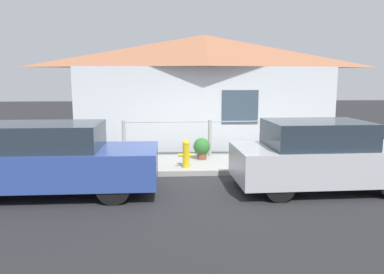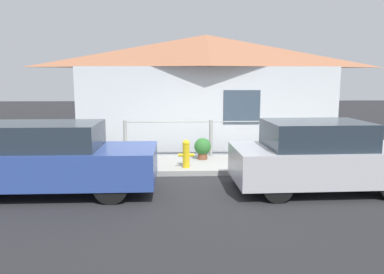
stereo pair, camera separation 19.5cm
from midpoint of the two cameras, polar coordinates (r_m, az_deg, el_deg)
The scene contains 9 objects.
ground_plane at distance 9.00m, azimuth 3.28°, elevation -5.93°, with size 60.00×60.00×0.00m, color #262628.
sidewalk at distance 9.89m, azimuth 2.63°, elevation -4.18°, with size 24.00×1.88×0.13m.
house at distance 12.15m, azimuth 1.43°, elevation 11.95°, with size 8.30×2.23×3.68m.
fence at distance 10.54m, azimuth 2.19°, elevation 0.16°, with size 4.90×0.10×1.03m.
car_left at distance 7.98m, azimuth -21.62°, elevation -3.18°, with size 4.20×1.63×1.44m.
car_right at distance 8.18m, azimuth 18.32°, elevation -2.79°, with size 3.66×1.74×1.44m.
fire_hydrant at distance 9.18m, azimuth -1.52°, elevation -2.47°, with size 0.40×0.18×0.70m.
potted_plant_near_hydrant at distance 10.14m, azimuth 0.95°, elevation -1.60°, with size 0.46×0.46×0.58m.
potted_plant_by_fence at distance 10.45m, azimuth -15.02°, elevation -1.80°, with size 0.38×0.38×0.52m.
Camera 1 is at (-1.16, -8.63, 2.31)m, focal length 35.00 mm.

